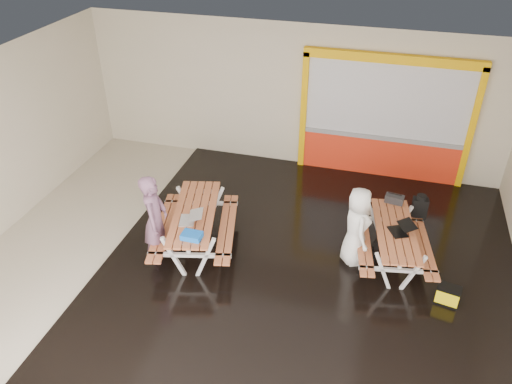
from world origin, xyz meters
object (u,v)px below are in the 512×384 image
(person_right, at_px, (357,226))
(fluke_bag, at_px, (448,295))
(toolbox, at_px, (394,199))
(backpack, at_px, (420,206))
(laptop_left, at_px, (190,218))
(person_left, at_px, (155,220))
(picnic_table_left, at_px, (195,221))
(blue_pouch, at_px, (192,236))
(laptop_right, at_px, (401,229))
(dark_case, at_px, (362,256))
(picnic_table_right, at_px, (394,237))

(person_right, bearing_deg, fluke_bag, -132.53)
(toolbox, distance_m, backpack, 0.54)
(laptop_left, height_order, backpack, laptop_left)
(person_left, relative_size, person_right, 1.17)
(picnic_table_left, height_order, blue_pouch, blue_pouch)
(laptop_left, height_order, laptop_right, laptop_left)
(toolbox, relative_size, dark_case, 0.85)
(picnic_table_left, xyz_separation_m, backpack, (4.11, 1.58, 0.05))
(person_left, distance_m, laptop_right, 4.45)
(picnic_table_left, height_order, toolbox, toolbox)
(toolbox, height_order, fluke_bag, toolbox)
(person_left, distance_m, dark_case, 3.92)
(person_left, xyz_separation_m, toolbox, (4.16, 1.97, -0.04))
(laptop_right, bearing_deg, blue_pouch, -159.88)
(person_right, relative_size, laptop_right, 2.93)
(backpack, bearing_deg, picnic_table_left, -159.02)
(picnic_table_left, relative_size, person_left, 1.35)
(laptop_left, relative_size, toolbox, 1.37)
(picnic_table_right, xyz_separation_m, fluke_bag, (0.99, -0.86, -0.39))
(person_right, relative_size, blue_pouch, 4.48)
(fluke_bag, bearing_deg, laptop_right, 137.90)
(person_left, distance_m, fluke_bag, 5.27)
(laptop_right, height_order, fluke_bag, laptop_right)
(picnic_table_right, height_order, toolbox, toolbox)
(picnic_table_left, height_order, laptop_right, laptop_right)
(person_right, bearing_deg, picnic_table_right, -96.60)
(person_left, bearing_deg, backpack, -78.21)
(picnic_table_right, bearing_deg, dark_case, -169.11)
(person_left, xyz_separation_m, laptop_left, (0.60, 0.21, 0.02))
(person_right, height_order, blue_pouch, person_right)
(laptop_left, height_order, fluke_bag, laptop_left)
(backpack, bearing_deg, fluke_bag, -73.39)
(toolbox, xyz_separation_m, dark_case, (-0.45, -0.99, -0.74))
(person_right, height_order, laptop_left, person_right)
(person_left, height_order, blue_pouch, person_left)
(picnic_table_right, relative_size, laptop_right, 4.06)
(person_right, bearing_deg, person_left, 84.89)
(laptop_right, bearing_deg, fluke_bag, -42.10)
(picnic_table_left, distance_m, toolbox, 3.90)
(blue_pouch, relative_size, backpack, 0.71)
(blue_pouch, distance_m, fluke_bag, 4.49)
(toolbox, distance_m, fluke_bag, 2.15)
(picnic_table_right, relative_size, backpack, 4.38)
(person_left, relative_size, blue_pouch, 5.24)
(picnic_table_right, bearing_deg, picnic_table_left, -171.05)
(toolbox, bearing_deg, person_right, -120.43)
(blue_pouch, xyz_separation_m, toolbox, (3.35, 2.23, -0.05))
(picnic_table_right, bearing_deg, laptop_right, -31.27)
(laptop_left, distance_m, toolbox, 3.98)
(dark_case, bearing_deg, blue_pouch, -156.77)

